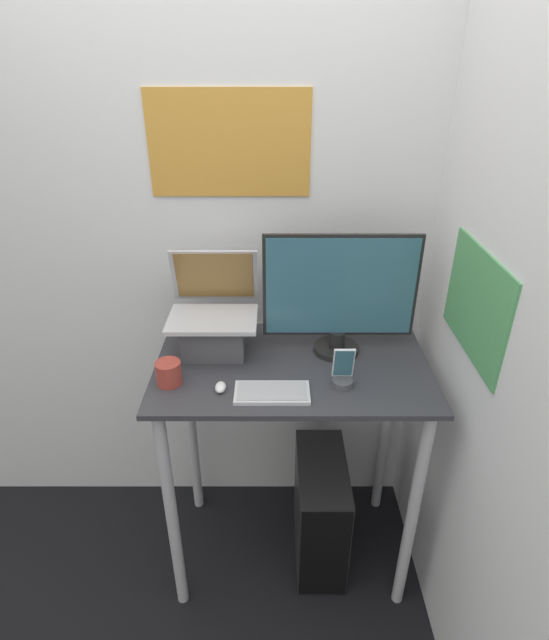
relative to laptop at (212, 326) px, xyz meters
name	(u,v)px	position (x,y,z in m)	size (l,w,h in m)	color
ground_plane	(290,610)	(0.29, -0.39, -1.12)	(12.00, 12.00, 0.00)	black
wall_back	(289,251)	(0.29, 0.30, 0.19)	(6.00, 0.06, 2.60)	silver
wall_side_right	(500,336)	(0.87, -0.39, 0.18)	(0.06, 6.00, 2.60)	silver
desk	(290,409)	(0.29, -0.09, -0.32)	(1.00, 0.60, 1.01)	#333338
laptop	(212,326)	(0.00, 0.00, 0.00)	(0.32, 0.27, 0.37)	#4C4C51
monitor	(338,296)	(0.46, 0.00, 0.12)	(0.55, 0.17, 0.46)	black
keyboard	(271,393)	(0.22, -0.28, -0.10)	(0.25, 0.12, 0.02)	silver
mouse	(219,387)	(0.04, -0.25, -0.09)	(0.04, 0.06, 0.03)	white
cell_phone	(342,374)	(0.46, -0.22, -0.06)	(0.07, 0.07, 0.15)	#4C4C51
computer_tower	(319,510)	(0.42, -0.10, -0.86)	(0.20, 0.45, 0.51)	black
mug	(167,373)	(-0.13, -0.21, -0.06)	(0.09, 0.09, 0.08)	#9E382D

